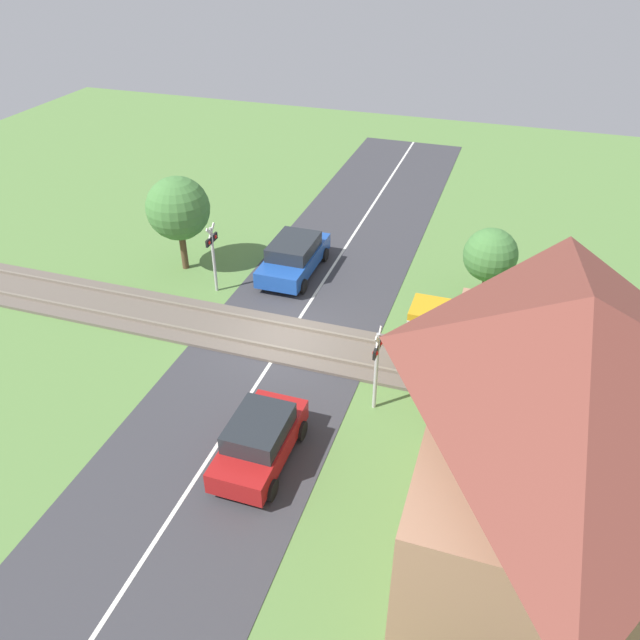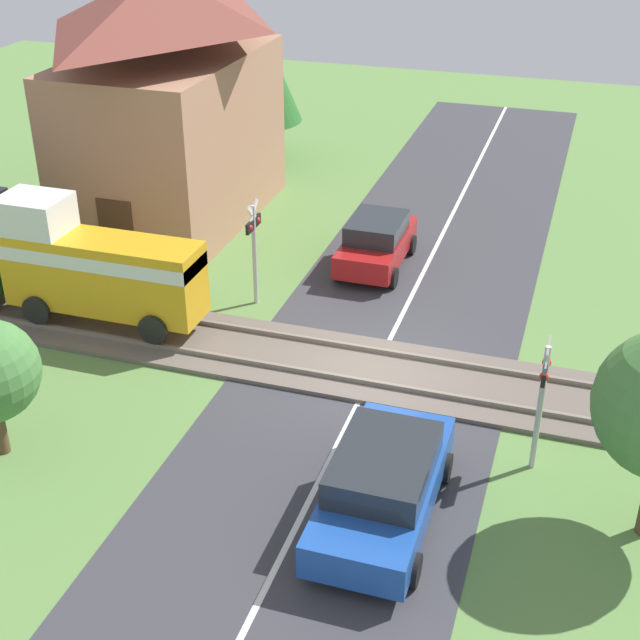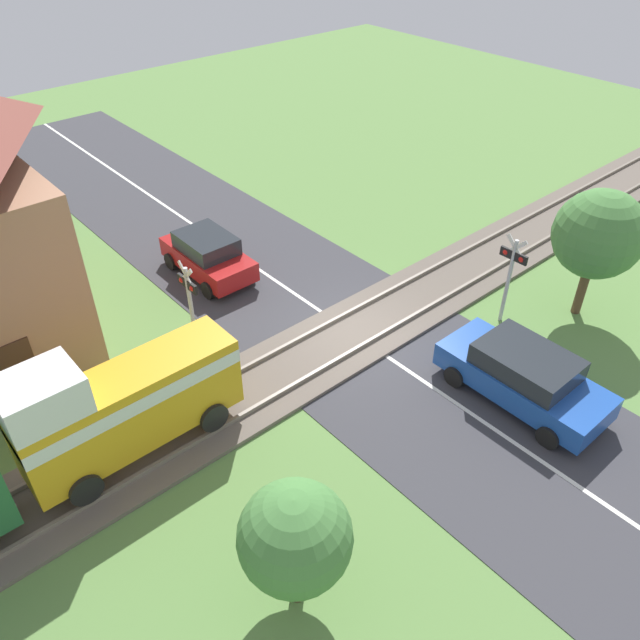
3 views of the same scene
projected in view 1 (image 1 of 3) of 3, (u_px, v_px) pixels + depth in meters
The scene contains 11 objects.
ground_plane at pixel (285, 341), 22.74m from camera, with size 60.00×60.00×0.00m, color #5B8442.
road_surface at pixel (285, 341), 22.74m from camera, with size 48.00×6.40×0.02m.
track_bed at pixel (285, 339), 22.71m from camera, with size 2.80×48.00×0.24m.
car_near_crossing at pixel (294, 256), 26.52m from camera, with size 4.46×2.04×1.54m.
car_far_side at pixel (260, 440), 17.45m from camera, with size 3.64×1.81×1.52m.
crossing_signal_west_approach at pixel (213, 249), 24.67m from camera, with size 0.90×0.18×2.94m.
crossing_signal_east_approach at pixel (377, 359), 18.71m from camera, with size 0.90×0.18×2.94m.
station_building at pixel (546, 464), 12.66m from camera, with size 8.40×5.12×7.80m.
pedestrian_by_station at pixel (544, 414), 18.40m from camera, with size 0.40×0.40×1.61m.
tree_roadside_hedge at pixel (490, 255), 24.14m from camera, with size 2.10×2.10×3.01m.
tree_beyond_track at pixel (178, 209), 25.78m from camera, with size 2.65×2.65×4.12m.
Camera 1 is at (17.15, 7.02, 13.27)m, focal length 35.00 mm.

